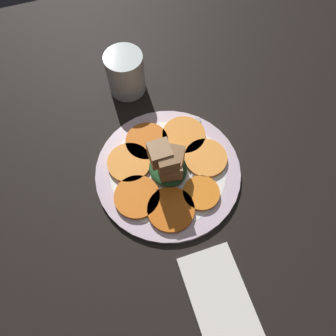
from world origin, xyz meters
The scene contains 13 objects.
table_slab centered at (0.00, 0.00, 1.00)cm, with size 120.00×120.00×2.00cm, color black.
plate centered at (0.00, 0.00, 2.52)cm, with size 28.87×28.87×1.05cm.
carrot_slice_0 centered at (3.83, 6.89, 3.53)cm, with size 8.70×8.70×0.87cm, color orange.
carrot_slice_1 centered at (-3.66, 7.41, 3.53)cm, with size 8.72×8.72×0.87cm, color orange.
carrot_slice_2 centered at (-8.04, 2.10, 3.53)cm, with size 8.87×8.87×0.87cm, color #D45F12.
carrot_slice_3 centered at (-6.76, -4.42, 3.53)cm, with size 7.05×7.05×0.87cm, color orange.
carrot_slice_4 centered at (0.45, -7.96, 3.53)cm, with size 8.58×8.58×0.87cm, color orange.
carrot_slice_5 centered at (6.43, -5.60, 3.53)cm, with size 8.95×8.95×0.87cm, color orange.
carrot_slice_6 centered at (7.41, 2.12, 3.53)cm, with size 8.79×8.79×0.87cm, color #D66114.
center_pile centered at (-0.58, 0.18, 7.19)cm, with size 8.17×7.36×9.65cm.
fork centered at (0.61, -6.38, 3.30)cm, with size 17.78×8.37×0.40cm.
water_glass centered at (23.34, 1.96, 6.84)cm, with size 8.18×8.18×9.68cm.
napkin centered at (-24.81, -0.79, 2.40)cm, with size 16.04×9.63×0.80cm.
Camera 1 is at (-26.59, 8.84, 61.57)cm, focal length 35.00 mm.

